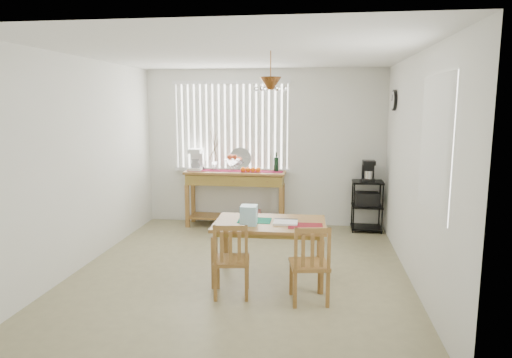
# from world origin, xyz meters

# --- Properties ---
(ground) EXTENTS (4.00, 4.50, 0.01)m
(ground) POSITION_xyz_m (0.00, 0.00, -0.01)
(ground) COLOR #9A9268
(room_shell) EXTENTS (4.20, 4.70, 2.70)m
(room_shell) POSITION_xyz_m (0.00, 0.02, 1.69)
(room_shell) COLOR white
(room_shell) RESTS_ON ground
(sideboard) EXTENTS (1.66, 0.47, 0.93)m
(sideboard) POSITION_xyz_m (-0.44, 2.00, 0.70)
(sideboard) COLOR olive
(sideboard) RESTS_ON ground
(sideboard_items) EXTENTS (1.57, 0.39, 0.71)m
(sideboard_items) POSITION_xyz_m (-0.71, 2.01, 1.07)
(sideboard_items) COLOR maroon
(sideboard_items) RESTS_ON sideboard
(wire_cart) EXTENTS (0.48, 0.38, 0.81)m
(wire_cart) POSITION_xyz_m (1.70, 2.00, 0.49)
(wire_cart) COLOR black
(wire_cart) RESTS_ON ground
(cart_items) EXTENTS (0.19, 0.23, 0.34)m
(cart_items) POSITION_xyz_m (1.70, 2.01, 0.97)
(cart_items) COLOR black
(cart_items) RESTS_ON wire_cart
(dining_table) EXTENTS (1.29, 0.85, 0.68)m
(dining_table) POSITION_xyz_m (0.37, -0.24, 0.60)
(dining_table) COLOR olive
(dining_table) RESTS_ON ground
(table_items) EXTENTS (0.98, 0.45, 0.22)m
(table_items) POSITION_xyz_m (0.25, -0.36, 0.76)
(table_items) COLOR #157A5A
(table_items) RESTS_ON dining_table
(chair_left) EXTENTS (0.42, 0.42, 0.82)m
(chair_left) POSITION_xyz_m (0.02, -0.80, 0.40)
(chair_left) COLOR olive
(chair_left) RESTS_ON ground
(chair_right) EXTENTS (0.45, 0.45, 0.83)m
(chair_right) POSITION_xyz_m (0.85, -0.84, 0.41)
(chair_right) COLOR olive
(chair_right) RESTS_ON ground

